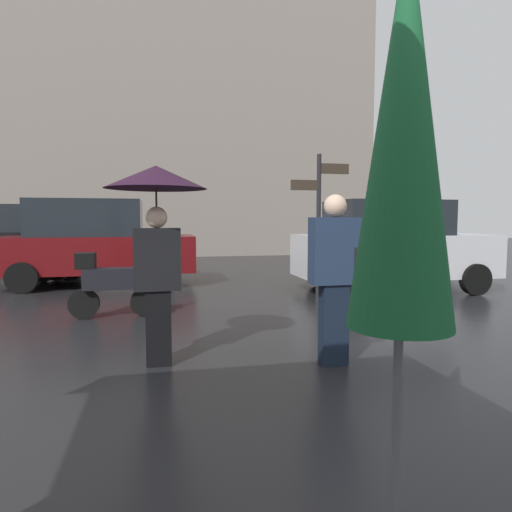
{
  "coord_description": "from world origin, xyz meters",
  "views": [
    {
      "loc": [
        -0.03,
        -2.07,
        1.5
      ],
      "look_at": [
        1.57,
        5.17,
        0.91
      ],
      "focal_mm": 31.26,
      "sensor_mm": 36.0,
      "label": 1
    }
  ],
  "objects_px": {
    "pedestrian_with_umbrella": "(156,208)",
    "parked_car_left": "(95,243)",
    "parked_scooter": "(111,282)",
    "parked_car_distant": "(1,241)",
    "parked_car_right": "(392,246)",
    "pedestrian_with_bag": "(336,269)",
    "folded_patio_umbrella_near": "(404,149)",
    "street_signpost": "(319,213)"
  },
  "relations": [
    {
      "from": "folded_patio_umbrella_near",
      "to": "parked_scooter",
      "type": "relative_size",
      "value": 1.92
    },
    {
      "from": "pedestrian_with_umbrella",
      "to": "parked_car_right",
      "type": "bearing_deg",
      "value": -107.84
    },
    {
      "from": "parked_scooter",
      "to": "street_signpost",
      "type": "distance_m",
      "value": 3.73
    },
    {
      "from": "pedestrian_with_umbrella",
      "to": "parked_car_left",
      "type": "relative_size",
      "value": 0.47
    },
    {
      "from": "parked_car_left",
      "to": "street_signpost",
      "type": "distance_m",
      "value": 5.33
    },
    {
      "from": "parked_scooter",
      "to": "parked_car_left",
      "type": "relative_size",
      "value": 0.32
    },
    {
      "from": "parked_car_left",
      "to": "street_signpost",
      "type": "height_order",
      "value": "street_signpost"
    },
    {
      "from": "parked_scooter",
      "to": "parked_car_distant",
      "type": "bearing_deg",
      "value": 103.24
    },
    {
      "from": "street_signpost",
      "to": "folded_patio_umbrella_near",
      "type": "bearing_deg",
      "value": -107.55
    },
    {
      "from": "folded_patio_umbrella_near",
      "to": "parked_car_left",
      "type": "xyz_separation_m",
      "value": [
        -2.34,
        9.19,
        -0.79
      ]
    },
    {
      "from": "parked_car_left",
      "to": "parked_car_right",
      "type": "xyz_separation_m",
      "value": [
        6.24,
        -2.19,
        -0.02
      ]
    },
    {
      "from": "parked_car_left",
      "to": "parked_car_distant",
      "type": "distance_m",
      "value": 3.29
    },
    {
      "from": "pedestrian_with_umbrella",
      "to": "parked_car_right",
      "type": "xyz_separation_m",
      "value": [
        4.84,
        3.93,
        -0.66
      ]
    },
    {
      "from": "parked_car_left",
      "to": "street_signpost",
      "type": "xyz_separation_m",
      "value": [
        4.24,
        -3.17,
        0.64
      ]
    },
    {
      "from": "parked_scooter",
      "to": "street_signpost",
      "type": "xyz_separation_m",
      "value": [
        3.54,
        0.49,
        1.08
      ]
    },
    {
      "from": "pedestrian_with_bag",
      "to": "parked_car_right",
      "type": "relative_size",
      "value": 0.43
    },
    {
      "from": "pedestrian_with_umbrella",
      "to": "parked_car_distant",
      "type": "bearing_deg",
      "value": -30.71
    },
    {
      "from": "pedestrian_with_umbrella",
      "to": "folded_patio_umbrella_near",
      "type": "bearing_deg",
      "value": 139.97
    },
    {
      "from": "folded_patio_umbrella_near",
      "to": "pedestrian_with_umbrella",
      "type": "height_order",
      "value": "folded_patio_umbrella_near"
    },
    {
      "from": "parked_car_left",
      "to": "parked_car_distant",
      "type": "height_order",
      "value": "parked_car_left"
    },
    {
      "from": "pedestrian_with_umbrella",
      "to": "parked_car_right",
      "type": "distance_m",
      "value": 6.27
    },
    {
      "from": "pedestrian_with_umbrella",
      "to": "parked_car_distant",
      "type": "xyz_separation_m",
      "value": [
        -4.0,
        8.14,
        -0.67
      ]
    },
    {
      "from": "parked_car_right",
      "to": "street_signpost",
      "type": "height_order",
      "value": "street_signpost"
    },
    {
      "from": "parked_car_right",
      "to": "street_signpost",
      "type": "bearing_deg",
      "value": 42.21
    },
    {
      "from": "pedestrian_with_umbrella",
      "to": "pedestrian_with_bag",
      "type": "xyz_separation_m",
      "value": [
        1.79,
        -0.36,
        -0.63
      ]
    },
    {
      "from": "parked_car_distant",
      "to": "parked_car_right",
      "type": "bearing_deg",
      "value": -17.41
    },
    {
      "from": "parked_scooter",
      "to": "parked_car_left",
      "type": "bearing_deg",
      "value": 83.96
    },
    {
      "from": "parked_scooter",
      "to": "parked_car_right",
      "type": "xyz_separation_m",
      "value": [
        5.54,
        1.47,
        0.41
      ]
    },
    {
      "from": "street_signpost",
      "to": "parked_car_left",
      "type": "bearing_deg",
      "value": 143.23
    },
    {
      "from": "pedestrian_with_umbrella",
      "to": "parked_car_left",
      "type": "bearing_deg",
      "value": -43.96
    },
    {
      "from": "parked_car_right",
      "to": "pedestrian_with_bag",
      "type": "bearing_deg",
      "value": 70.67
    },
    {
      "from": "parked_scooter",
      "to": "parked_car_right",
      "type": "height_order",
      "value": "parked_car_right"
    },
    {
      "from": "folded_patio_umbrella_near",
      "to": "parked_scooter",
      "type": "xyz_separation_m",
      "value": [
        -1.63,
        5.54,
        -1.22
      ]
    },
    {
      "from": "parked_car_right",
      "to": "street_signpost",
      "type": "distance_m",
      "value": 2.33
    },
    {
      "from": "parked_scooter",
      "to": "street_signpost",
      "type": "relative_size",
      "value": 0.51
    },
    {
      "from": "pedestrian_with_umbrella",
      "to": "parked_scooter",
      "type": "relative_size",
      "value": 1.5
    },
    {
      "from": "pedestrian_with_bag",
      "to": "parked_scooter",
      "type": "height_order",
      "value": "pedestrian_with_bag"
    },
    {
      "from": "parked_car_right",
      "to": "parked_car_distant",
      "type": "xyz_separation_m",
      "value": [
        -8.84,
        4.21,
        -0.01
      ]
    },
    {
      "from": "folded_patio_umbrella_near",
      "to": "pedestrian_with_umbrella",
      "type": "distance_m",
      "value": 3.22
    },
    {
      "from": "pedestrian_with_bag",
      "to": "parked_car_left",
      "type": "distance_m",
      "value": 7.22
    },
    {
      "from": "street_signpost",
      "to": "parked_car_right",
      "type": "bearing_deg",
      "value": 26.16
    },
    {
      "from": "folded_patio_umbrella_near",
      "to": "pedestrian_with_umbrella",
      "type": "relative_size",
      "value": 1.28
    }
  ]
}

